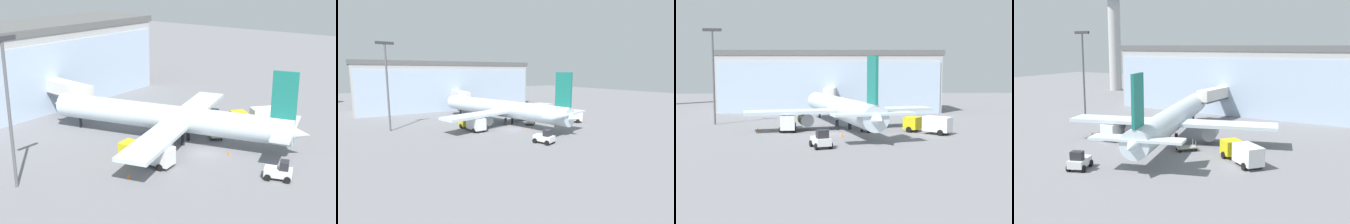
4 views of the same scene
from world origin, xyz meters
TOP-DOWN VIEW (x-y plane):
  - ground at (0.00, 0.00)m, footprint 240.00×240.00m
  - terminal_building at (-0.01, 37.31)m, footprint 53.09×17.44m
  - jet_bridge at (-0.03, 26.76)m, footprint 3.15×12.04m
  - apron_light_mast at (-20.86, 11.89)m, footprint 3.20×0.40m
  - airplane at (1.31, 6.20)m, footprint 31.24×38.05m
  - catering_truck at (-7.11, 3.85)m, footprint 2.93×7.44m
  - fuel_truck at (14.61, -0.37)m, footprint 6.93×6.48m
  - baggage_cart at (5.85, 1.81)m, footprint 3.14×3.07m
  - pushback_tug at (-1.65, -11.22)m, footprint 2.99×3.60m
  - safety_cone_nose at (1.27, -2.96)m, footprint 0.36×0.36m
  - safety_cone_wingtip at (-11.79, 3.08)m, footprint 0.36×0.36m

SIDE VIEW (x-z plane):
  - ground at x=0.00m, z-range 0.00..0.00m
  - safety_cone_nose at x=1.27m, z-range 0.00..0.55m
  - safety_cone_wingtip at x=-11.79m, z-range 0.00..0.55m
  - baggage_cart at x=5.85m, z-range -0.25..1.25m
  - pushback_tug at x=-1.65m, z-range -0.18..2.12m
  - catering_truck at x=-7.11m, z-range 0.14..2.79m
  - fuel_truck at x=14.61m, z-range 0.14..2.79m
  - airplane at x=1.31m, z-range -2.33..8.99m
  - jet_bridge at x=-0.03m, z-range 1.63..7.66m
  - terminal_building at x=-0.01m, z-range 0.00..14.35m
  - apron_light_mast at x=-20.86m, z-range 1.71..18.64m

